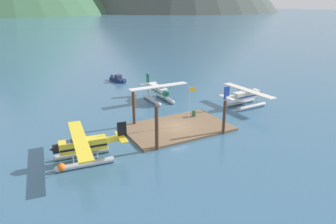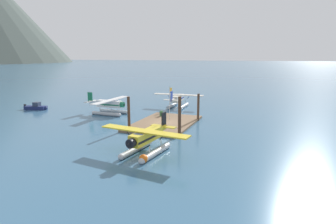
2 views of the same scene
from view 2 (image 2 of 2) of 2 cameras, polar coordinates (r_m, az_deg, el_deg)
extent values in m
plane|color=#38607F|center=(43.22, -0.70, -2.51)|extent=(1200.00, 1200.00, 0.00)
cube|color=brown|center=(43.18, -0.70, -2.32)|extent=(13.50, 8.56, 0.30)
cylinder|color=#4C3323|center=(36.55, 2.40, -0.89)|extent=(0.42, 0.42, 5.26)
cylinder|color=#4C3323|center=(45.48, 6.26, 0.99)|extent=(0.38, 0.38, 4.45)
cylinder|color=#4C3323|center=(40.24, -8.08, -0.20)|extent=(0.41, 0.41, 4.77)
cylinder|color=silver|center=(44.03, 0.35, 1.64)|extent=(0.08, 0.08, 5.25)
cube|color=orange|center=(44.11, 0.56, 4.64)|extent=(0.90, 0.03, 0.56)
sphere|color=gold|center=(43.65, 0.36, 5.10)|extent=(0.10, 0.10, 0.10)
cylinder|color=#33663D|center=(47.57, -1.39, -0.30)|extent=(0.58, 0.58, 0.88)
torus|color=#33663D|center=(47.57, -1.39, -0.30)|extent=(0.62, 0.62, 0.04)
sphere|color=orange|center=(27.94, -5.09, -9.57)|extent=(0.88, 0.88, 0.88)
cylinder|color=#B7BABF|center=(29.89, -2.55, -8.35)|extent=(5.64, 1.26, 0.64)
sphere|color=#B7BABF|center=(27.67, -5.51, -10.06)|extent=(0.64, 0.64, 0.64)
cylinder|color=#B7BABF|center=(31.16, -6.56, -7.58)|extent=(5.64, 1.26, 0.64)
sphere|color=#B7BABF|center=(29.03, -9.70, -9.12)|extent=(0.64, 0.64, 0.64)
cylinder|color=#B7BABF|center=(28.70, -3.77, -7.80)|extent=(0.10, 0.10, 0.70)
cylinder|color=#B7BABF|center=(30.66, -1.43, -6.50)|extent=(0.10, 0.10, 0.70)
cylinder|color=#B7BABF|center=(30.02, -7.88, -7.01)|extent=(0.10, 0.10, 0.70)
cylinder|color=#B7BABF|center=(31.90, -5.37, -5.83)|extent=(0.10, 0.10, 0.70)
cube|color=yellow|center=(30.01, -4.65, -5.04)|extent=(4.91, 1.77, 1.20)
cube|color=black|center=(30.04, -4.64, -5.22)|extent=(4.82, 1.78, 0.24)
cube|color=#283347|center=(29.05, -5.80, -4.95)|extent=(1.21, 1.17, 0.56)
cube|color=yellow|center=(29.58, -4.98, -3.94)|extent=(2.55, 10.49, 0.14)
cylinder|color=black|center=(28.59, -1.23, -5.15)|extent=(0.15, 0.63, 0.84)
cylinder|color=black|center=(30.87, -8.42, -4.01)|extent=(0.15, 0.63, 0.84)
cylinder|color=black|center=(27.87, -7.63, -6.41)|extent=(0.70, 1.02, 0.96)
cone|color=black|center=(27.52, -8.17, -6.66)|extent=(0.39, 0.40, 0.36)
cube|color=yellow|center=(32.67, -1.61, -3.45)|extent=(2.24, 0.68, 0.56)
cube|color=black|center=(33.22, -0.85, -1.68)|extent=(1.01, 0.23, 1.90)
cube|color=yellow|center=(33.32, -0.93, -2.97)|extent=(1.15, 3.27, 0.10)
cylinder|color=#B7BABF|center=(52.58, -11.18, 0.15)|extent=(0.66, 5.60, 0.64)
sphere|color=#B7BABF|center=(51.15, -8.54, -0.07)|extent=(0.64, 0.64, 0.64)
cylinder|color=#B7BABF|center=(50.54, -12.70, -0.37)|extent=(0.66, 5.60, 0.64)
sphere|color=#B7BABF|center=(49.05, -9.99, -0.62)|extent=(0.64, 0.64, 0.64)
cylinder|color=#B7BABF|center=(51.83, -10.09, 0.78)|extent=(0.10, 0.10, 0.70)
cylinder|color=#B7BABF|center=(53.11, -12.30, 0.95)|extent=(0.10, 0.10, 0.70)
cylinder|color=#B7BABF|center=(49.76, -11.59, 0.28)|extent=(0.10, 0.10, 0.70)
cylinder|color=#B7BABF|center=(51.09, -13.85, 0.47)|extent=(0.10, 0.10, 0.70)
cube|color=white|center=(51.26, -12.00, 1.67)|extent=(1.25, 4.80, 1.20)
cube|color=#196B47|center=(51.28, -12.00, 1.56)|extent=(1.27, 4.71, 0.24)
cube|color=#283347|center=(50.63, -10.99, 1.97)|extent=(1.06, 1.10, 0.56)
cube|color=white|center=(50.99, -11.75, 2.39)|extent=(10.40, 1.43, 0.14)
cylinder|color=#196B47|center=(52.87, -10.44, 2.40)|extent=(0.62, 0.08, 0.84)
cylinder|color=#196B47|center=(49.25, -13.13, 1.62)|extent=(0.62, 0.08, 0.84)
cylinder|color=#196B47|center=(49.84, -9.41, 1.49)|extent=(0.96, 0.60, 0.96)
cone|color=black|center=(49.61, -8.96, 1.46)|extent=(0.36, 0.35, 0.36)
cube|color=white|center=(53.09, -14.94, 1.98)|extent=(0.45, 2.20, 0.56)
cube|color=#196B47|center=(53.50, -15.77, 2.92)|extent=(0.12, 1.00, 1.90)
cube|color=white|center=(53.55, -15.64, 2.13)|extent=(3.20, 0.81, 0.10)
cylinder|color=#B7BABF|center=(57.58, 0.86, 1.35)|extent=(5.62, 0.85, 0.64)
sphere|color=#B7BABF|center=(60.21, 1.70, 1.79)|extent=(0.64, 0.64, 0.64)
cylinder|color=#B7BABF|center=(56.86, 3.26, 1.20)|extent=(5.62, 0.85, 0.64)
sphere|color=#B7BABF|center=(59.52, 4.00, 1.65)|extent=(0.64, 0.64, 0.64)
cylinder|color=#B7BABF|center=(58.59, 1.23, 2.19)|extent=(0.10, 0.10, 0.70)
cylinder|color=#B7BABF|center=(56.35, 0.48, 1.82)|extent=(0.10, 0.10, 0.70)
cylinder|color=#B7BABF|center=(57.89, 3.59, 2.05)|extent=(0.10, 0.10, 0.70)
cylinder|color=#B7BABF|center=(55.61, 2.92, 1.67)|extent=(0.10, 0.10, 0.70)
cube|color=silver|center=(56.95, 2.06, 2.88)|extent=(4.84, 1.42, 1.20)
cube|color=#1E389E|center=(56.96, 2.06, 2.78)|extent=(4.75, 1.43, 0.24)
cube|color=#283347|center=(57.92, 2.38, 3.35)|extent=(1.14, 1.09, 0.56)
cube|color=silver|center=(57.13, 2.16, 3.59)|extent=(1.78, 10.44, 0.14)
cylinder|color=#1E389E|center=(57.85, 0.07, 3.36)|extent=(0.10, 0.62, 0.84)
cylinder|color=#1E389E|center=(56.58, 4.29, 3.14)|extent=(0.10, 0.62, 0.84)
cylinder|color=#1E389E|center=(59.50, 2.83, 3.25)|extent=(0.64, 0.98, 0.96)
cone|color=black|center=(59.93, 2.95, 3.30)|extent=(0.36, 0.37, 0.36)
cube|color=silver|center=(53.87, 1.05, 2.50)|extent=(2.21, 0.52, 0.56)
cube|color=#1E389E|center=(52.90, 0.75, 3.26)|extent=(1.00, 0.16, 1.90)
cube|color=silver|center=(53.10, 0.78, 2.48)|extent=(0.92, 3.23, 0.10)
cube|color=navy|center=(60.86, -25.63, 0.79)|extent=(2.42, 4.43, 0.70)
sphere|color=navy|center=(59.72, -23.95, 0.75)|extent=(0.70, 0.70, 0.70)
cube|color=#283347|center=(60.57, -25.45, 1.48)|extent=(1.34, 1.42, 0.80)
cube|color=black|center=(62.11, -27.40, 1.06)|extent=(0.42, 0.39, 0.80)
camera|label=1|loc=(26.65, 64.35, 16.96)|focal=32.96mm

